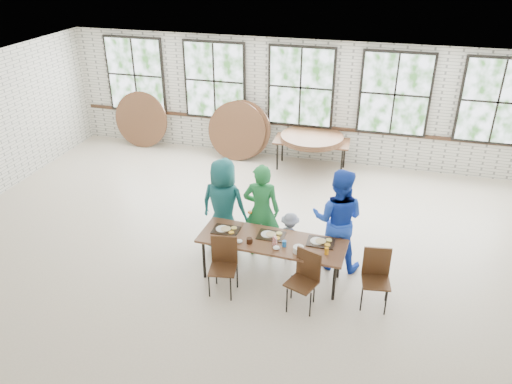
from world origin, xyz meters
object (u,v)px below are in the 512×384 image
at_px(dining_table, 272,243).
at_px(chair_near_left, 224,260).
at_px(storage_table, 312,142).
at_px(chair_near_right, 305,275).

height_order(dining_table, chair_near_left, chair_near_left).
relative_size(chair_near_left, storage_table, 0.52).
xyz_separation_m(chair_near_right, storage_table, (-0.78, 5.05, 0.13)).
bearing_deg(storage_table, dining_table, -90.57).
relative_size(chair_near_left, chair_near_right, 1.00).
distance_m(dining_table, chair_near_left, 0.84).
bearing_deg(chair_near_left, dining_table, 27.32).
bearing_deg(chair_near_right, storage_table, 119.97).
height_order(chair_near_right, storage_table, chair_near_right).
height_order(dining_table, storage_table, same).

